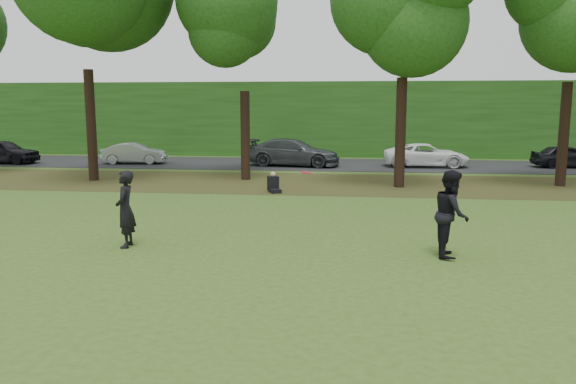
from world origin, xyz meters
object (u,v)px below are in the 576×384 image
Objects in this scene: player_left at (125,209)px; player_right at (451,214)px; frisbee at (306,173)px; seated_person at (274,185)px.

player_right reaches higher than player_left.
player_right reaches higher than frisbee.
player_right is at bearing -82.87° from seated_person.
player_right is at bearing 80.91° from player_left.
frisbee is 0.44× the size of seated_person.
frisbee is (-3.41, 0.33, 0.87)m from player_right.
player_right is 10.61m from seated_person.
player_left is 7.87m from player_right.
player_left is at bearing -128.73° from seated_person.
player_left is at bearing 96.07° from player_right.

